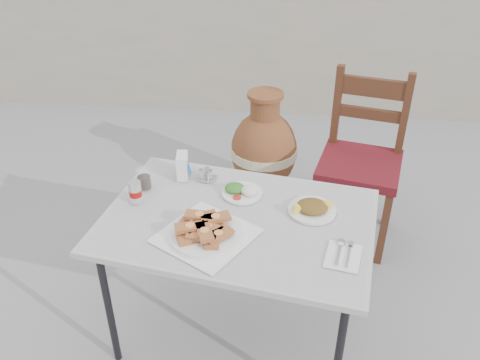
# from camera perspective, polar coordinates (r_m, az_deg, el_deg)

# --- Properties ---
(ground) EXTENTS (80.00, 80.00, 0.00)m
(ground) POSITION_cam_1_polar(r_m,az_deg,el_deg) (2.57, 1.94, -15.37)
(ground) COLOR slate
(ground) RESTS_ON ground
(cafe_table) EXTENTS (1.20, 0.91, 0.67)m
(cafe_table) POSITION_cam_1_polar(r_m,az_deg,el_deg) (2.10, -0.27, -5.29)
(cafe_table) COLOR black
(cafe_table) RESTS_ON ground
(pide_plate) EXTENTS (0.45, 0.45, 0.07)m
(pide_plate) POSITION_cam_1_polar(r_m,az_deg,el_deg) (1.97, -3.87, -5.56)
(pide_plate) COLOR white
(pide_plate) RESTS_ON cafe_table
(salad_rice_plate) EXTENTS (0.18, 0.18, 0.04)m
(salad_rice_plate) POSITION_cam_1_polar(r_m,az_deg,el_deg) (2.21, 0.17, -1.21)
(salad_rice_plate) COLOR silver
(salad_rice_plate) RESTS_ON cafe_table
(salad_chopped_plate) EXTENTS (0.20, 0.20, 0.04)m
(salad_chopped_plate) POSITION_cam_1_polar(r_m,az_deg,el_deg) (2.12, 8.10, -3.13)
(salad_chopped_plate) COLOR silver
(salad_chopped_plate) RESTS_ON cafe_table
(soda_can) EXTENTS (0.05, 0.05, 0.10)m
(soda_can) POSITION_cam_1_polar(r_m,az_deg,el_deg) (2.19, -11.67, -1.32)
(soda_can) COLOR silver
(soda_can) RESTS_ON cafe_table
(cola_glass) EXTENTS (0.06, 0.06, 0.09)m
(cola_glass) POSITION_cam_1_polar(r_m,az_deg,el_deg) (2.28, -10.72, 0.04)
(cola_glass) COLOR white
(cola_glass) RESTS_ON cafe_table
(napkin_holder) EXTENTS (0.07, 0.10, 0.12)m
(napkin_holder) POSITION_cam_1_polar(r_m,az_deg,el_deg) (2.32, -6.48, 1.59)
(napkin_holder) COLOR white
(napkin_holder) RESTS_ON cafe_table
(condiment_caddy) EXTENTS (0.09, 0.08, 0.06)m
(condiment_caddy) POSITION_cam_1_polar(r_m,az_deg,el_deg) (2.31, -3.81, 0.51)
(condiment_caddy) COLOR silver
(condiment_caddy) RESTS_ON cafe_table
(cutlery_napkin) EXTENTS (0.16, 0.19, 0.01)m
(cutlery_napkin) POSITION_cam_1_polar(r_m,az_deg,el_deg) (1.94, 11.51, -8.10)
(cutlery_napkin) COLOR white
(cutlery_napkin) RESTS_ON cafe_table
(chair) EXTENTS (0.52, 0.52, 0.97)m
(chair) POSITION_cam_1_polar(r_m,az_deg,el_deg) (2.88, 13.45, 2.28)
(chair) COLOR #37200F
(chair) RESTS_ON ground
(terracotta_urn) EXTENTS (0.42, 0.42, 0.74)m
(terracotta_urn) POSITION_cam_1_polar(r_m,az_deg,el_deg) (3.21, 2.69, 3.24)
(terracotta_urn) COLOR brown
(terracotta_urn) RESTS_ON ground
(back_wall) EXTENTS (6.00, 0.25, 1.20)m
(back_wall) POSITION_cam_1_polar(r_m,az_deg,el_deg) (4.42, 4.56, 15.24)
(back_wall) COLOR gray
(back_wall) RESTS_ON ground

